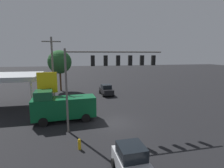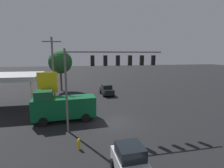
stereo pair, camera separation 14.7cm
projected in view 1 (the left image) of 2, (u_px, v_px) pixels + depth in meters
The scene contains 10 objects.
ground_plane at pixel (116, 123), 19.19m from camera, with size 200.00×200.00×0.00m, color black.
traffic_signal_assembly at pixel (109, 67), 16.80m from camera, with size 9.52×0.43×7.93m.
utility_pole at pixel (53, 72), 23.24m from camera, with size 2.40×0.26×9.65m.
gas_station_canopy at pixel (3, 77), 23.65m from camera, with size 9.63×7.75×4.72m.
price_sign at pixel (47, 85), 20.46m from camera, with size 2.24×0.27×5.36m.
hatchback_crossing at pixel (132, 163), 10.48m from camera, with size 2.05×3.85×1.97m.
sedan_far at pixel (106, 90), 32.29m from camera, with size 2.29×4.51×1.93m.
delivery_truck at pixel (63, 106), 19.44m from camera, with size 6.94×2.92×3.58m.
street_tree at pixel (60, 62), 35.24m from camera, with size 4.73×4.73×8.28m.
fire_hydrant at pixel (79, 144), 13.71m from camera, with size 0.24×0.24×0.88m.
Camera 1 is at (4.30, 17.71, 7.38)m, focal length 28.00 mm.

